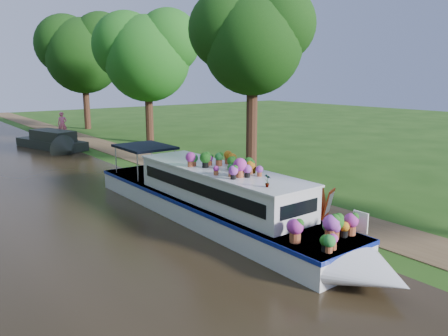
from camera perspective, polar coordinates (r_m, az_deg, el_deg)
The scene contains 11 objects.
ground at distance 17.64m, azimuth 0.66°, elevation -3.82°, with size 100.00×100.00×0.00m, color #1D4210.
canal_water at distance 14.86m, azimuth -17.98°, elevation -7.45°, with size 10.00×100.00×0.02m, color black.
towpath at distance 18.38m, azimuth 3.60°, elevation -3.14°, with size 2.20×100.00×0.03m, color brown.
plant_boat at distance 14.28m, azimuth -0.53°, elevation -4.08°, with size 2.29×13.52×2.30m.
tree_near_overhang at distance 21.83m, azimuth 3.64°, elevation 16.69°, with size 5.52×5.28×8.99m.
tree_near_mid at distance 32.16m, azimuth -10.11°, elevation 14.72°, with size 6.90×6.60×9.40m.
tree_near_far at distance 42.05m, azimuth -18.01°, elevation 14.49°, with size 7.59×7.26×10.30m.
second_boat at distance 31.14m, azimuth -21.44°, elevation 3.23°, with size 3.28×6.77×1.24m.
sandwich_board at distance 15.16m, azimuth 13.14°, elevation -4.78°, with size 0.73×0.76×1.06m.
pedestrian_pink at distance 37.31m, azimuth -20.36°, elevation 5.39°, with size 0.71×0.46×1.94m, color #DF5CA6.
verge_plant at distance 21.21m, azimuth -6.76°, elevation -0.67°, with size 0.34×0.29×0.38m, color #1B5B1F.
Camera 1 is at (-10.53, -13.31, 4.81)m, focal length 35.00 mm.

